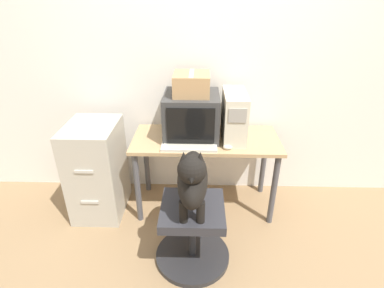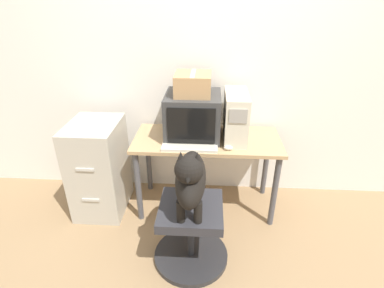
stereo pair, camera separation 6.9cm
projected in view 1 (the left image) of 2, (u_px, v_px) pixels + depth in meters
The scene contains 11 objects.
ground_plane at pixel (205, 224), 2.65m from camera, with size 12.00×12.00×0.00m, color #937551.
wall_back at pixel (207, 60), 2.60m from camera, with size 8.00×0.05×2.60m.
desk at pixel (206, 149), 2.62m from camera, with size 1.25×0.56×0.71m.
crt_monitor at pixel (192, 116), 2.53m from camera, with size 0.46×0.44×0.37m.
pc_tower at pixel (234, 116), 2.49m from camera, with size 0.18×0.44×0.40m.
keyboard at pixel (189, 146), 2.41m from camera, with size 0.45×0.17×0.03m.
computer_mouse at pixel (228, 147), 2.38m from camera, with size 0.07×0.05×0.04m.
office_chair at pixel (193, 233), 2.21m from camera, with size 0.56×0.56×0.50m.
dog at pixel (192, 178), 1.94m from camera, with size 0.20×0.55×0.51m.
filing_cabinet at pixel (97, 169), 2.65m from camera, with size 0.42×0.54×0.85m.
cardboard_box at pixel (192, 84), 2.41m from camera, with size 0.29×0.30×0.17m.
Camera 1 is at (-0.05, -2.03, 1.84)m, focal length 28.00 mm.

